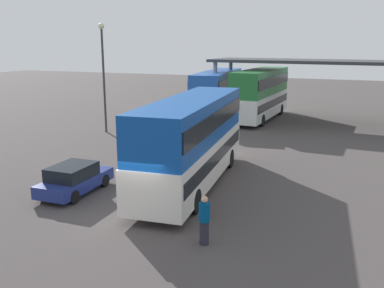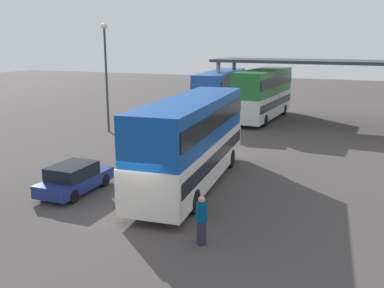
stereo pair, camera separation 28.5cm
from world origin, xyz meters
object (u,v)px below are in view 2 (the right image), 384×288
(lamppost_tall, at_px, (106,65))
(pedestrian_waiting, at_px, (202,220))
(double_decker_near_canopy, at_px, (221,92))
(double_decker_mid_row, at_px, (264,92))
(parked_hatchback, at_px, (74,178))
(double_decker_main, at_px, (192,138))

(lamppost_tall, relative_size, pedestrian_waiting, 4.66)
(double_decker_near_canopy, distance_m, double_decker_mid_row, 4.04)
(double_decker_mid_row, distance_m, pedestrian_waiting, 24.91)
(parked_hatchback, xyz_separation_m, lamppost_tall, (-6.21, 12.14, 4.37))
(parked_hatchback, relative_size, pedestrian_waiting, 2.24)
(double_decker_mid_row, distance_m, lamppost_tall, 14.03)
(double_decker_main, relative_size, parked_hatchback, 2.85)
(pedestrian_waiting, bearing_deg, double_decker_near_canopy, 32.99)
(double_decker_near_canopy, distance_m, pedestrian_waiting, 26.05)
(double_decker_main, distance_m, pedestrian_waiting, 6.45)
(double_decker_main, bearing_deg, parked_hatchback, 119.79)
(double_decker_near_canopy, bearing_deg, double_decker_mid_row, -99.35)
(double_decker_main, distance_m, parked_hatchback, 5.70)
(parked_hatchback, relative_size, lamppost_tall, 0.48)
(double_decker_mid_row, relative_size, lamppost_tall, 1.31)
(lamppost_tall, height_order, pedestrian_waiting, lamppost_tall)
(pedestrian_waiting, bearing_deg, lamppost_tall, 57.84)
(lamppost_tall, bearing_deg, double_decker_main, -40.10)
(double_decker_mid_row, bearing_deg, lamppost_tall, 138.77)
(double_decker_main, xyz_separation_m, parked_hatchback, (-4.48, -3.13, -1.61))
(double_decker_main, bearing_deg, lamppost_tall, 44.80)
(double_decker_near_canopy, height_order, pedestrian_waiting, double_decker_near_canopy)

